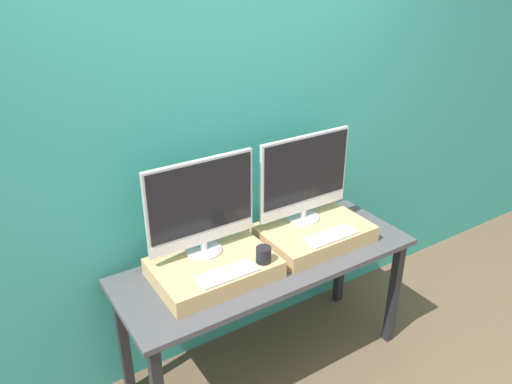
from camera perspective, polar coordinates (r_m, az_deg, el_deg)
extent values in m
cube|color=teal|center=(2.70, -2.84, 6.02)|extent=(8.00, 0.04, 2.60)
cube|color=#47474C|center=(2.68, 1.43, -7.85)|extent=(1.63, 0.60, 0.03)
cube|color=#232328|center=(3.18, 15.47, -11.06)|extent=(0.05, 0.05, 0.71)
cube|color=#232328|center=(2.83, -14.89, -16.22)|extent=(0.05, 0.05, 0.71)
cube|color=#232328|center=(3.44, 9.66, -7.24)|extent=(0.05, 0.05, 0.71)
cube|color=tan|center=(2.52, -4.84, -8.66)|extent=(0.60, 0.42, 0.09)
cylinder|color=silver|center=(2.57, -6.00, -6.59)|extent=(0.19, 0.19, 0.01)
cylinder|color=silver|center=(2.56, -6.03, -6.09)|extent=(0.04, 0.04, 0.04)
cube|color=silver|center=(2.44, -6.29, -1.22)|extent=(0.58, 0.02, 0.45)
cube|color=black|center=(2.42, -6.18, -0.71)|extent=(0.55, 0.00, 0.37)
cube|color=silver|center=(2.52, -5.93, -5.27)|extent=(0.57, 0.00, 0.06)
cube|color=silver|center=(2.39, -3.24, -9.29)|extent=(0.30, 0.11, 0.01)
cube|color=#B2B2B7|center=(2.39, -3.25, -9.15)|extent=(0.29, 0.10, 0.00)
cylinder|color=black|center=(2.46, 0.87, -7.17)|extent=(0.08, 0.08, 0.08)
cube|color=tan|center=(2.82, 6.61, -4.67)|extent=(0.60, 0.42, 0.09)
cylinder|color=silver|center=(2.87, 5.35, -2.89)|extent=(0.19, 0.19, 0.01)
cylinder|color=silver|center=(2.86, 5.38, -2.44)|extent=(0.04, 0.04, 0.04)
cube|color=silver|center=(2.75, 5.58, 2.06)|extent=(0.58, 0.02, 0.45)
cube|color=black|center=(2.73, 5.79, 2.53)|extent=(0.55, 0.00, 0.37)
cube|color=silver|center=(2.82, 5.59, -1.66)|extent=(0.57, 0.00, 0.06)
cube|color=silver|center=(2.71, 8.56, -5.00)|extent=(0.30, 0.11, 0.01)
cube|color=#B2B2B7|center=(2.70, 8.57, -4.86)|extent=(0.29, 0.10, 0.00)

